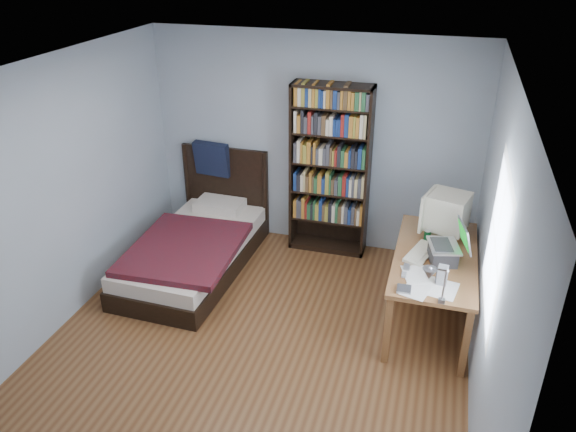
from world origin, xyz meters
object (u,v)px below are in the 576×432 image
Objects in this scene: desk at (434,261)px; crt_monitor at (445,212)px; laptop at (445,251)px; desk_lamp at (432,276)px; speaker at (442,275)px; bookshelf at (330,171)px; bed at (197,245)px; keyboard at (421,253)px; soda_can at (427,236)px.

desk is 0.57m from crt_monitor.
desk_lamp reaches higher than laptop.
speaker is at bearing -87.99° from crt_monitor.
laptop is at bearing -42.00° from bookshelf.
desk is 0.73× the size of bed.
soda_can is (0.04, 0.27, 0.04)m from keyboard.
keyboard is at bearing -97.80° from soda_can.
desk_lamp is 1.20× the size of keyboard.
bed reaches higher than laptop.
speaker is at bearing -46.82° from keyboard.
desk_lamp is at bearing -86.62° from soda_can.
soda_can is (-0.08, 1.32, -0.38)m from desk_lamp.
speaker reaches higher than soda_can.
bookshelf is 1.73m from bed.
desk is at bearing 89.14° from desk_lamp.
bed is at bearing -177.34° from crt_monitor.
crt_monitor is at bearing 94.17° from laptop.
speaker is (-0.01, -0.37, -0.03)m from laptop.
speaker is at bearing -49.87° from bookshelf.
soda_can is 2.55m from bed.
desk is 0.43m from soda_can.
crt_monitor is at bearing 86.76° from keyboard.
crt_monitor is 1.51m from desk_lamp.
desk_lamp is 0.25× the size of bed.
speaker is 0.73m from soda_can.
laptop is 0.77× the size of desk_lamp.
speaker reaches higher than keyboard.
laptop is 0.39m from soda_can.
bookshelf is at bearing 152.81° from keyboard.
soda_can is at bearing -36.74° from bookshelf.
laptop is at bearing 0.29° from keyboard.
desk_lamp is (-0.10, -0.98, 0.32)m from laptop.
laptop is 2.45× the size of speaker.
desk is 2.60m from bed.
desk is 0.68m from laptop.
soda_can is 0.05× the size of bed.
keyboard is at bearing 162.18° from laptop.
bed reaches higher than keyboard.
speaker is (0.03, -0.89, -0.17)m from crt_monitor.
desk_lamp is 1.38m from soda_can.
laptop is 0.92× the size of keyboard.
crt_monitor reaches higher than laptop.
keyboard is at bearing -45.30° from bookshelf.
crt_monitor is 2.74m from bed.
keyboard is 0.49m from speaker.
bookshelf is at bearing 134.96° from speaker.
soda_can is (-0.18, 0.34, -0.06)m from laptop.
laptop is (0.04, -0.52, -0.14)m from crt_monitor.
laptop reaches higher than speaker.
bookshelf is (-1.26, 0.68, 0.58)m from desk.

